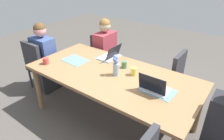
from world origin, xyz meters
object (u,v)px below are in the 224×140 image
(chair_far_left_near, at_px, (104,54))
(flower_vase, at_px, (116,65))
(chair_far_right_near, at_px, (184,81))
(coffee_mug_centre_left, at_px, (46,61))
(person_far_left_near, at_px, (105,55))
(laptop_far_left_near, at_px, (111,56))
(coffee_mug_near_left, at_px, (134,71))
(chair_head_left_left_far, at_px, (40,63))
(laptop_head_right_left_mid, at_px, (154,87))
(coffee_mug_near_right, at_px, (124,65))
(dining_table, at_px, (112,78))
(person_head_left_left_far, at_px, (45,61))

(chair_far_left_near, bearing_deg, flower_vase, -44.40)
(chair_far_right_near, distance_m, coffee_mug_centre_left, 2.01)
(chair_far_left_near, relative_size, coffee_mug_centre_left, 10.15)
(person_far_left_near, relative_size, laptop_far_left_near, 3.73)
(laptop_far_left_near, relative_size, coffee_mug_near_left, 3.15)
(chair_head_left_left_far, height_order, laptop_head_right_left_mid, laptop_head_right_left_mid)
(coffee_mug_near_right, xyz_separation_m, coffee_mug_centre_left, (-0.95, -0.56, -0.00))
(dining_table, bearing_deg, laptop_head_right_left_mid, -3.97)
(chair_far_left_near, distance_m, flower_vase, 1.30)
(laptop_far_left_near, distance_m, coffee_mug_centre_left, 0.93)
(flower_vase, bearing_deg, chair_head_left_left_far, -176.89)
(dining_table, height_order, coffee_mug_near_left, coffee_mug_near_left)
(flower_vase, xyz_separation_m, coffee_mug_near_right, (-0.02, 0.23, -0.09))
(person_head_left_left_far, relative_size, chair_far_right_near, 1.33)
(person_head_left_left_far, height_order, coffee_mug_centre_left, person_head_left_left_far)
(chair_far_left_near, height_order, flower_vase, flower_vase)
(chair_head_left_left_far, height_order, coffee_mug_near_left, chair_head_left_left_far)
(laptop_head_right_left_mid, bearing_deg, person_far_left_near, 147.98)
(chair_far_left_near, relative_size, flower_vase, 3.25)
(dining_table, xyz_separation_m, chair_head_left_left_far, (-1.48, -0.09, -0.19))
(chair_far_left_near, height_order, laptop_head_right_left_mid, laptop_head_right_left_mid)
(chair_head_left_left_far, xyz_separation_m, flower_vase, (1.54, 0.08, 0.39))
(chair_far_left_near, distance_m, laptop_far_left_near, 0.79)
(chair_head_left_left_far, bearing_deg, coffee_mug_centre_left, -23.24)
(laptop_far_left_near, relative_size, coffee_mug_near_right, 3.39)
(chair_head_left_left_far, height_order, person_head_left_left_far, person_head_left_left_far)
(chair_far_right_near, xyz_separation_m, coffee_mug_near_right, (-0.67, -0.60, 0.31))
(chair_far_right_near, bearing_deg, coffee_mug_near_left, -123.61)
(chair_far_left_near, bearing_deg, dining_table, -46.38)
(coffee_mug_near_right, bearing_deg, dining_table, -99.29)
(dining_table, distance_m, laptop_head_right_left_mid, 0.62)
(flower_vase, xyz_separation_m, laptop_head_right_left_mid, (0.54, -0.04, -0.09))
(dining_table, xyz_separation_m, chair_far_right_near, (0.70, 0.83, -0.19))
(person_far_left_near, xyz_separation_m, flower_vase, (0.81, -0.81, 0.37))
(laptop_head_right_left_mid, bearing_deg, chair_head_left_left_far, -178.78)
(coffee_mug_near_left, distance_m, coffee_mug_centre_left, 1.24)
(person_head_left_left_far, xyz_separation_m, coffee_mug_near_left, (1.66, 0.14, 0.28))
(coffee_mug_centre_left, bearing_deg, person_far_left_near, 81.96)
(coffee_mug_near_right, bearing_deg, chair_far_right_near, 41.95)
(chair_far_right_near, xyz_separation_m, coffee_mug_near_left, (-0.46, -0.69, 0.31))
(chair_head_left_left_far, distance_m, chair_far_right_near, 2.36)
(person_head_left_left_far, relative_size, coffee_mug_near_left, 11.77)
(chair_far_right_near, xyz_separation_m, laptop_head_right_left_mid, (-0.10, -0.87, 0.30))
(person_far_left_near, bearing_deg, chair_far_left_near, 141.24)
(chair_far_left_near, relative_size, coffee_mug_near_left, 8.86)
(flower_vase, height_order, coffee_mug_centre_left, flower_vase)
(chair_far_right_near, bearing_deg, chair_head_left_left_far, -157.31)
(person_head_left_left_far, height_order, flower_vase, person_head_left_left_far)
(flower_vase, bearing_deg, coffee_mug_near_right, 96.18)
(laptop_head_right_left_mid, bearing_deg, coffee_mug_centre_left, -169.28)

